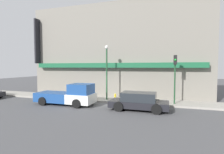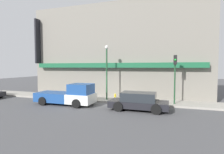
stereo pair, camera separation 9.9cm
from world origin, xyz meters
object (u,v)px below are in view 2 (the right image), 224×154
Objects in this scene: parked_car at (139,101)px; fire_hydrant at (115,97)px; traffic_light at (175,71)px; pickup_truck at (69,95)px; street_lamp at (107,66)px.

parked_car reaches higher than fire_hydrant.
fire_hydrant is at bearing 178.96° from traffic_light.
pickup_truck is 1.02× the size of street_lamp.
parked_car is 4.30m from traffic_light.
fire_hydrant is (-2.66, 2.49, -0.20)m from parked_car.
pickup_truck is 8.56× the size of fire_hydrant.
traffic_light is at bearing 16.80° from pickup_truck.
street_lamp is (2.69, 2.45, 2.66)m from pickup_truck.
fire_hydrant is 3.12m from street_lamp.
parked_car is at bearing -43.02° from fire_hydrant.
traffic_light is at bearing -0.54° from street_lamp.
parked_car is 1.07× the size of traffic_light.
pickup_truck is 4.51m from street_lamp.
pickup_truck is 4.34m from fire_hydrant.
pickup_truck is at bearing -137.75° from street_lamp.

